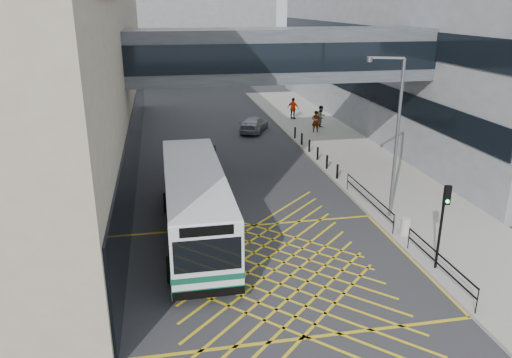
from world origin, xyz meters
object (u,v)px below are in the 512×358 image
pedestrian_b (321,117)px  car_silver (254,124)px  bus (195,202)px  car_white (192,226)px  car_dark (197,155)px  street_lamp (394,129)px  pedestrian_c (293,108)px  pedestrian_a (316,122)px  litter_bin (406,226)px  traffic_light (443,215)px

pedestrian_b → car_silver: bearing=148.0°
bus → car_white: (-0.22, -0.55, -0.98)m
car_dark → car_silver: size_ratio=1.18×
street_lamp → pedestrian_c: size_ratio=4.03×
bus → pedestrian_b: 22.87m
car_dark → pedestrian_a: pedestrian_a is taller
bus → litter_bin: size_ratio=14.39×
pedestrian_a → pedestrian_c: 5.41m
car_white → litter_bin: 9.90m
traffic_light → pedestrian_c: size_ratio=1.86×
litter_bin → pedestrian_c: 25.18m
car_silver → pedestrian_b: bearing=-159.3°
bus → pedestrian_c: size_ratio=5.92×
car_white → pedestrian_b: bearing=-115.3°
street_lamp → litter_bin: bearing=-71.5°
car_white → pedestrian_c: 26.16m
traffic_light → pedestrian_b: bearing=91.8°
traffic_light → pedestrian_a: (2.01, 23.01, -1.46)m
car_silver → litter_bin: car_silver is taller
traffic_light → litter_bin: (0.25, 3.24, -1.97)m
bus → pedestrian_c: (10.83, 23.16, -0.60)m
car_white → pedestrian_c: pedestrian_c is taller
bus → traffic_light: (9.32, -5.23, 0.79)m
car_white → car_dark: car_dark is taller
car_dark → pedestrian_b: bearing=-125.7°
street_lamp → pedestrian_b: street_lamp is taller
street_lamp → litter_bin: size_ratio=9.79×
litter_bin → car_white: bearing=171.7°
bus → litter_bin: (9.57, -1.99, -1.18)m
litter_bin → pedestrian_b: size_ratio=0.42×
car_silver → traffic_light: 25.09m
bus → pedestrian_c: bearing=64.9°
street_lamp → car_silver: bearing=120.3°
car_dark → pedestrian_c: pedestrian_c is taller
car_white → litter_bin: car_white is taller
car_dark → street_lamp: bearing=147.6°
car_silver → pedestrian_c: bearing=-117.2°
car_silver → car_dark: bearing=82.4°
traffic_light → street_lamp: bearing=95.1°
car_white → litter_bin: bearing=178.6°
car_white → pedestrian_c: (11.04, 23.71, 0.38)m
car_silver → pedestrian_c: size_ratio=2.21×
bus → car_dark: bus is taller
pedestrian_a → pedestrian_c: size_ratio=0.93×
car_white → pedestrian_a: size_ratio=2.62×
car_silver → street_lamp: bearing=123.6°
car_dark → street_lamp: (8.80, -10.34, 3.85)m
car_dark → pedestrian_c: 16.02m
car_dark → pedestrian_c: bearing=-111.3°
car_white → pedestrian_b: size_ratio=2.49×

